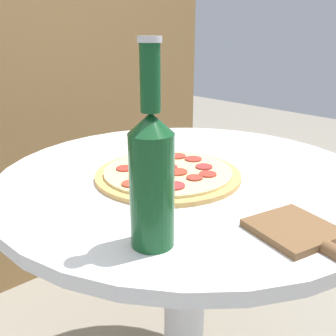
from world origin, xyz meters
name	(u,v)px	position (x,y,z in m)	size (l,w,h in m)	color
table	(185,245)	(0.00, 0.00, 0.52)	(0.83, 0.83, 0.71)	white
fence_panel	(24,58)	(0.00, 0.86, 0.91)	(1.74, 0.04, 1.83)	olive
pizza	(168,173)	(-0.05, 0.01, 0.72)	(0.31, 0.31, 0.02)	tan
beer_bottle	(152,174)	(-0.25, -0.18, 0.82)	(0.06, 0.06, 0.29)	#144C23
pizza_paddle	(316,242)	(-0.07, -0.35, 0.71)	(0.14, 0.28, 0.02)	brown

